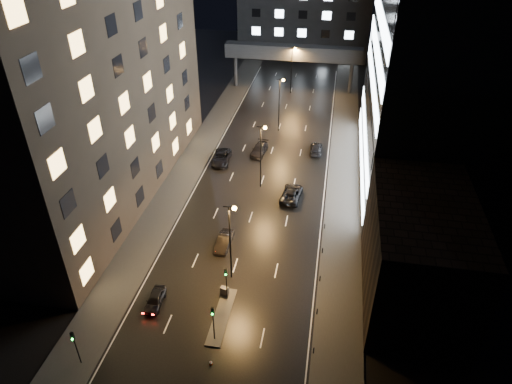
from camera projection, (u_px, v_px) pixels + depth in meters
ground at (272, 150)px, 79.63m from camera, size 160.00×160.00×0.00m
sidewalk_left at (195, 157)px, 77.33m from camera, size 5.00×110.00×0.15m
sidewalk_right at (344, 171)px, 73.62m from camera, size 5.00×110.00×0.15m
building_left at (85, 56)px, 58.84m from camera, size 15.00×48.00×40.00m
building_right_low at (418, 252)px, 47.85m from camera, size 10.00×18.00×12.00m
building_right_glass at (458, 29)px, 60.31m from camera, size 20.00×36.00×45.00m
building_far at (305, 7)px, 120.55m from camera, size 34.00×14.00×25.00m
skybridge at (293, 53)px, 99.77m from camera, size 30.00×3.00×10.00m
median_island at (222, 316)px, 48.26m from camera, size 1.60×8.00×0.15m
traffic_signal_near at (226, 279)px, 48.66m from camera, size 0.28×0.34×4.40m
traffic_signal_far at (213, 318)px, 44.13m from camera, size 0.28×0.34×4.40m
traffic_signal_corner at (75, 343)px, 41.84m from camera, size 0.28×0.34×4.40m
bollard_row at (319, 295)px, 50.29m from camera, size 0.12×25.12×0.90m
streetlight_near at (231, 233)px, 49.70m from camera, size 1.45×0.50×10.15m
streetlight_mid_a at (262, 149)px, 66.17m from camera, size 1.45×0.50×10.15m
streetlight_mid_b at (280, 98)px, 82.64m from camera, size 1.45×0.50×10.15m
streetlight_far at (292, 64)px, 99.11m from camera, size 1.45×0.50×10.15m
car_away_a at (155, 300)px, 49.39m from camera, size 1.80×4.09×1.37m
car_away_b at (224, 241)px, 57.60m from camera, size 1.75×4.62×1.50m
car_away_c at (221, 158)px, 75.73m from camera, size 3.15×6.12×1.65m
car_away_d at (259, 150)px, 78.18m from camera, size 2.74×5.59×1.57m
car_toward_a at (292, 193)px, 66.67m from camera, size 3.22×6.04×1.62m
car_toward_b at (316, 148)px, 78.65m from camera, size 2.14×5.06×1.46m
utility_cabinet at (225, 291)px, 50.45m from camera, size 0.95×0.68×1.07m
cone_a at (211, 363)px, 43.26m from camera, size 0.41×0.41×0.45m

